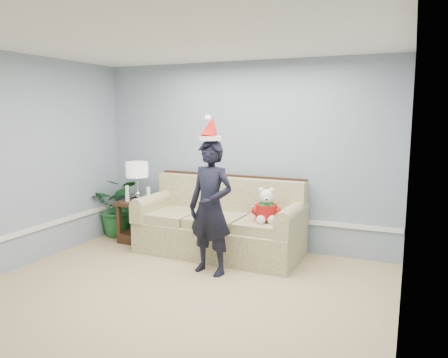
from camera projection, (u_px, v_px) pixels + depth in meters
room_shell at (148, 178)px, 4.12m from camera, size 4.54×5.04×2.74m
wainscot_trim at (124, 228)px, 5.78m from camera, size 4.49×4.99×0.06m
sofa at (221, 226)px, 6.16m from camera, size 2.31×1.04×1.07m
side_table at (142, 226)px, 6.70m from camera, size 0.68×0.57×0.64m
table_lamp at (137, 171)px, 6.60m from camera, size 0.34×0.34×0.60m
candle_pair at (138, 195)px, 6.52m from camera, size 0.44×0.06×0.25m
houseplant at (120, 206)px, 7.04m from camera, size 1.03×0.95×0.94m
man at (211, 208)px, 5.30m from camera, size 0.66×0.49×1.65m
santa_hat at (211, 129)px, 5.18m from camera, size 0.31×0.34×0.31m
teddy_bear at (266, 209)px, 5.65m from camera, size 0.36×0.36×0.46m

